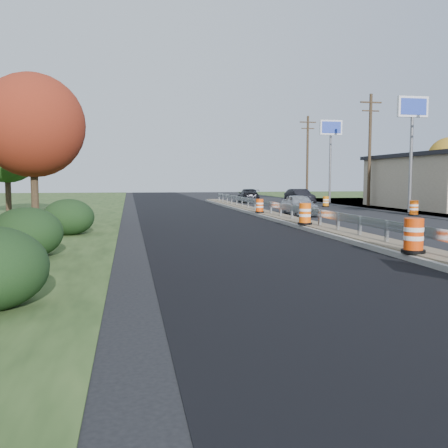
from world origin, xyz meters
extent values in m
plane|color=black|center=(0.00, 0.00, 0.00)|extent=(140.00, 140.00, 0.00)
cube|color=black|center=(-4.40, 10.00, 0.01)|extent=(7.20, 120.00, 0.01)
cube|color=gray|center=(0.00, 8.00, 0.09)|extent=(1.60, 55.00, 0.18)
cube|color=brown|center=(0.00, 8.00, 0.20)|extent=(1.25, 55.00, 0.05)
cube|color=silver|center=(0.00, -2.00, 0.58)|extent=(0.10, 0.15, 0.70)
cube|color=silver|center=(0.00, 0.00, 0.58)|extent=(0.10, 0.15, 0.70)
cube|color=silver|center=(0.00, 2.00, 0.58)|extent=(0.10, 0.15, 0.70)
cube|color=silver|center=(0.00, 4.00, 0.58)|extent=(0.10, 0.15, 0.70)
cube|color=silver|center=(0.00, 6.00, 0.58)|extent=(0.10, 0.15, 0.70)
cube|color=silver|center=(0.00, 8.00, 0.58)|extent=(0.10, 0.15, 0.70)
cube|color=silver|center=(0.00, 10.00, 0.58)|extent=(0.10, 0.15, 0.70)
cube|color=silver|center=(0.00, 12.00, 0.58)|extent=(0.10, 0.15, 0.70)
cube|color=silver|center=(0.00, 14.00, 0.58)|extent=(0.10, 0.15, 0.70)
cube|color=silver|center=(0.00, 16.00, 0.58)|extent=(0.10, 0.15, 0.70)
cube|color=silver|center=(0.00, 18.00, 0.58)|extent=(0.10, 0.15, 0.70)
cube|color=silver|center=(0.00, 20.00, 0.58)|extent=(0.10, 0.15, 0.70)
cube|color=silver|center=(0.00, 22.00, 0.58)|extent=(0.10, 0.15, 0.70)
cube|color=silver|center=(0.00, 24.00, 0.58)|extent=(0.10, 0.15, 0.70)
cube|color=silver|center=(0.00, 26.00, 0.58)|extent=(0.10, 0.15, 0.70)
cube|color=silver|center=(0.00, 28.00, 0.58)|extent=(0.10, 0.15, 0.70)
cube|color=silver|center=(0.00, 30.00, 0.58)|extent=(0.10, 0.15, 0.70)
cube|color=silver|center=(0.00, 32.00, 0.58)|extent=(0.10, 0.15, 0.70)
cube|color=silver|center=(0.00, 9.00, 0.78)|extent=(0.04, 46.00, 0.34)
cube|color=silver|center=(0.00, 9.00, 0.70)|extent=(0.06, 46.00, 0.03)
cube|color=silver|center=(0.00, 9.00, 0.86)|extent=(0.06, 46.00, 0.03)
cube|color=black|center=(12.05, 20.00, 1.60)|extent=(0.08, 7.20, 2.20)
cylinder|color=slate|center=(10.50, 16.00, 3.40)|extent=(0.22, 0.22, 6.80)
cube|color=white|center=(10.50, 16.00, 7.20)|extent=(2.20, 0.25, 1.40)
cube|color=#263FB2|center=(10.50, 16.00, 7.20)|extent=(1.90, 0.30, 1.10)
cylinder|color=slate|center=(10.50, 30.00, 3.40)|extent=(0.22, 0.22, 6.80)
cube|color=white|center=(10.50, 30.00, 7.20)|extent=(2.20, 0.25, 1.40)
cube|color=#263FB2|center=(10.50, 30.00, 7.20)|extent=(1.90, 0.30, 1.10)
cylinder|color=#473523|center=(11.50, 24.00, 4.70)|extent=(0.26, 0.26, 9.40)
cube|color=#473523|center=(11.50, 24.00, 8.70)|extent=(1.90, 0.12, 0.12)
cube|color=#473523|center=(11.50, 24.00, 8.00)|extent=(1.50, 0.10, 0.10)
cylinder|color=#473523|center=(11.50, 39.00, 4.70)|extent=(0.26, 0.26, 9.40)
cube|color=#473523|center=(11.50, 39.00, 8.70)|extent=(1.90, 0.12, 0.12)
cube|color=#473523|center=(11.50, 39.00, 8.00)|extent=(1.50, 0.10, 0.10)
ellipsoid|color=black|center=(-11.50, 0.00, 0.76)|extent=(2.09, 2.09, 1.52)
ellipsoid|color=black|center=(-11.00, 6.00, 0.76)|extent=(2.09, 2.09, 1.52)
cylinder|color=#473523|center=(-13.00, 10.00, 1.65)|extent=(0.36, 0.36, 3.30)
sphere|color=maroon|center=(-13.00, 10.00, 4.88)|extent=(4.95, 4.95, 4.95)
cylinder|color=#473523|center=(-16.00, 18.00, 1.43)|extent=(0.36, 0.36, 2.86)
sphere|color=#24511B|center=(-16.00, 18.00, 4.23)|extent=(4.29, 4.29, 4.29)
cylinder|color=#473523|center=(26.00, 34.00, 1.54)|extent=(0.36, 0.36, 3.08)
cylinder|color=black|center=(-0.55, -2.52, 0.27)|extent=(0.67, 0.67, 0.09)
cylinder|color=#E23E09|center=(-0.55, -2.52, 0.75)|extent=(0.54, 0.54, 0.94)
cylinder|color=white|center=(-0.55, -2.52, 0.90)|extent=(0.56, 0.56, 0.12)
cylinder|color=white|center=(-0.55, -2.52, 0.66)|extent=(0.56, 0.56, 0.12)
cylinder|color=black|center=(-0.55, 6.46, 0.27)|extent=(0.67, 0.67, 0.09)
cylinder|color=#FF5C0A|center=(-0.55, 6.46, 0.74)|extent=(0.54, 0.54, 0.94)
cylinder|color=white|center=(-0.55, 6.46, 0.90)|extent=(0.55, 0.55, 0.12)
cylinder|color=white|center=(-0.55, 6.46, 0.66)|extent=(0.55, 0.55, 0.12)
cylinder|color=black|center=(-0.55, 14.62, 0.27)|extent=(0.58, 0.58, 0.08)
cylinder|color=#FF4E0A|center=(-0.55, 14.62, 0.67)|extent=(0.46, 0.46, 0.81)
cylinder|color=white|center=(-0.55, 14.62, 0.81)|extent=(0.48, 0.48, 0.11)
cylinder|color=white|center=(-0.55, 14.62, 0.60)|extent=(0.48, 0.48, 0.11)
cylinder|color=black|center=(9.20, 13.33, 0.04)|extent=(0.66, 0.66, 0.09)
cylinder|color=#FE5B0A|center=(9.20, 13.33, 0.50)|extent=(0.53, 0.53, 0.92)
cylinder|color=white|center=(9.20, 13.33, 0.66)|extent=(0.54, 0.54, 0.12)
cylinder|color=white|center=(9.20, 13.33, 0.42)|extent=(0.54, 0.54, 0.12)
cylinder|color=black|center=(7.54, 23.69, 0.04)|extent=(0.59, 0.59, 0.08)
cylinder|color=orange|center=(7.54, 23.69, 0.46)|extent=(0.48, 0.48, 0.83)
cylinder|color=white|center=(7.54, 23.69, 0.59)|extent=(0.49, 0.49, 0.11)
cylinder|color=white|center=(7.54, 23.69, 0.38)|extent=(0.49, 0.49, 0.11)
cylinder|color=black|center=(7.75, 30.66, 0.04)|extent=(0.56, 0.56, 0.07)
cylinder|color=orange|center=(7.75, 30.66, 0.43)|extent=(0.44, 0.44, 0.78)
cylinder|color=white|center=(7.75, 30.66, 0.56)|extent=(0.46, 0.46, 0.10)
cylinder|color=white|center=(7.75, 30.66, 0.35)|extent=(0.46, 0.46, 0.10)
imported|color=#B9B9BE|center=(2.11, 14.82, 0.68)|extent=(1.74, 4.04, 1.36)
imported|color=black|center=(6.74, 27.94, 0.70)|extent=(1.66, 4.31, 1.40)
imported|color=black|center=(3.10, 32.69, 0.67)|extent=(2.48, 4.82, 1.34)
camera|label=1|loc=(-8.51, -15.40, 2.35)|focal=40.00mm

